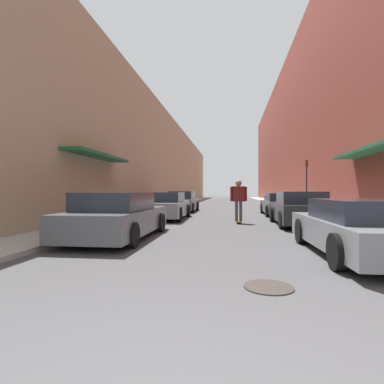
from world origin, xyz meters
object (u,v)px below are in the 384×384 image
(parked_car_right_1, at_px, (299,209))
(traffic_light, at_px, (307,179))
(skateboarder, at_px, (239,196))
(parked_car_left_1, at_px, (166,206))
(parked_car_left_2, at_px, (182,202))
(parked_car_left_0, at_px, (118,216))
(manhole_cover, at_px, (269,287))
(parked_car_right_0, at_px, (363,228))
(parked_car_right_2, at_px, (281,204))

(parked_car_right_1, relative_size, traffic_light, 1.27)
(skateboarder, bearing_deg, traffic_light, 59.36)
(parked_car_left_1, relative_size, skateboarder, 2.41)
(parked_car_left_1, xyz_separation_m, parked_car_left_2, (-0.10, 5.56, 0.02))
(parked_car_left_0, bearing_deg, manhole_cover, -46.36)
(parked_car_right_0, height_order, skateboarder, skateboarder)
(parked_car_left_2, height_order, manhole_cover, parked_car_left_2)
(parked_car_left_1, bearing_deg, skateboarder, -22.67)
(parked_car_left_1, xyz_separation_m, parked_car_right_1, (5.88, -2.03, 0.02))
(traffic_light, bearing_deg, skateboarder, -120.64)
(skateboarder, bearing_deg, parked_car_left_0, -127.41)
(parked_car_right_0, distance_m, manhole_cover, 3.31)
(parked_car_left_2, relative_size, parked_car_right_1, 1.02)
(parked_car_right_2, distance_m, traffic_light, 4.29)
(parked_car_right_2, xyz_separation_m, manhole_cover, (-2.26, -13.17, -0.60))
(parked_car_left_0, bearing_deg, skateboarder, 52.59)
(parked_car_left_0, height_order, parked_car_right_2, parked_car_left_0)
(parked_car_right_0, xyz_separation_m, parked_car_right_1, (-0.06, 5.67, 0.07))
(parked_car_left_2, distance_m, parked_car_right_2, 6.57)
(parked_car_left_0, bearing_deg, parked_car_left_1, 89.41)
(skateboarder, bearing_deg, parked_car_left_1, 157.33)
(parked_car_right_0, distance_m, traffic_light, 14.40)
(traffic_light, bearing_deg, parked_car_left_2, -173.97)
(parked_car_right_0, relative_size, manhole_cover, 6.31)
(parked_car_left_2, relative_size, skateboarder, 2.33)
(parked_car_left_0, relative_size, parked_car_left_2, 1.08)
(parked_car_left_1, distance_m, skateboarder, 3.82)
(parked_car_right_0, distance_m, skateboarder, 6.73)
(parked_car_right_0, xyz_separation_m, traffic_light, (2.23, 14.14, 1.60))
(parked_car_right_1, bearing_deg, parked_car_left_0, -145.53)
(parked_car_left_2, relative_size, traffic_light, 1.29)
(parked_car_left_0, relative_size, parked_car_left_1, 1.04)
(parked_car_left_0, height_order, traffic_light, traffic_light)
(manhole_cover, height_order, traffic_light, traffic_light)
(parked_car_left_2, xyz_separation_m, parked_car_right_0, (6.05, -13.26, -0.07))
(skateboarder, distance_m, manhole_cover, 8.70)
(parked_car_left_0, distance_m, parked_car_left_1, 6.11)
(parked_car_left_0, bearing_deg, parked_car_right_1, 34.47)
(parked_car_left_1, height_order, skateboarder, skateboarder)
(parked_car_right_0, relative_size, parked_car_right_2, 1.01)
(parked_car_left_1, height_order, parked_car_right_2, parked_car_left_1)
(parked_car_left_0, relative_size, parked_car_right_2, 1.06)
(parked_car_right_0, xyz_separation_m, manhole_cover, (-2.23, -2.38, -0.58))
(parked_car_left_1, height_order, traffic_light, traffic_light)
(parked_car_right_1, bearing_deg, parked_car_left_2, 128.24)
(parked_car_left_0, distance_m, manhole_cover, 5.52)
(parked_car_left_0, distance_m, parked_car_right_1, 7.21)
(parked_car_left_2, distance_m, parked_car_right_1, 9.67)
(parked_car_left_1, height_order, parked_car_right_0, parked_car_left_1)
(parked_car_right_0, relative_size, traffic_light, 1.33)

